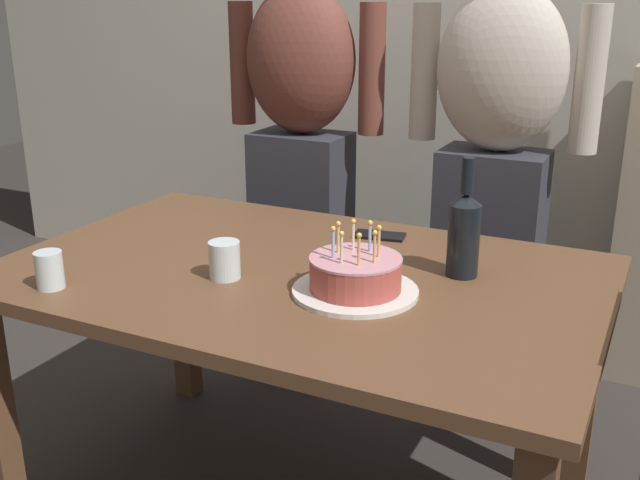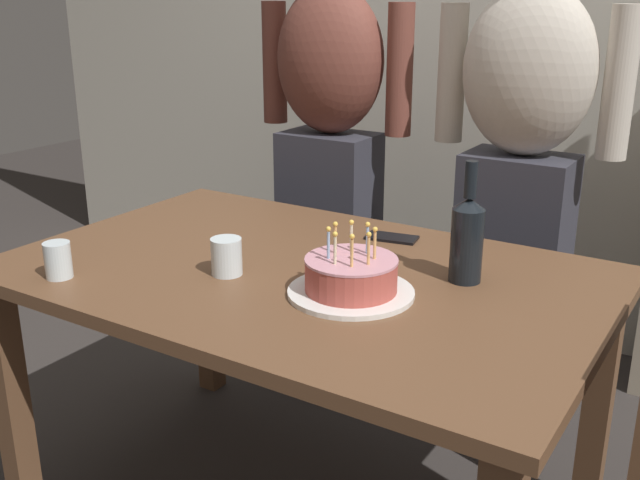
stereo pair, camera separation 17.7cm
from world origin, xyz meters
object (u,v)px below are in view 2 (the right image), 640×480
water_glass_far (227,257)px  cell_phone (392,238)px  water_glass_near (58,260)px  birthday_cake (351,278)px  person_man_bearded (329,146)px  person_woman_cardigan (520,169)px  wine_bottle (467,237)px

water_glass_far → cell_phone: size_ratio=0.65×
cell_phone → water_glass_near: bearing=-138.5°
birthday_cake → person_man_bearded: 1.09m
person_man_bearded → person_woman_cardigan: size_ratio=1.00×
water_glass_near → cell_phone: 0.90m
cell_phone → person_woman_cardigan: bearing=56.8°
wine_bottle → cell_phone: size_ratio=2.06×
water_glass_near → person_man_bearded: (0.05, 1.18, 0.09)m
person_woman_cardigan → wine_bottle: bearing=97.6°
wine_bottle → cell_phone: bearing=147.1°
wine_bottle → cell_phone: wine_bottle is taller
wine_bottle → cell_phone: 0.37m
cell_phone → person_man_bearded: 0.71m
person_woman_cardigan → cell_phone: bearing=66.9°
water_glass_near → wine_bottle: wine_bottle is taller
birthday_cake → cell_phone: 0.43m
water_glass_far → cell_phone: water_glass_far is taller
cell_phone → person_woman_cardigan: size_ratio=0.09×
person_man_bearded → person_woman_cardigan: bearing=-180.0°
cell_phone → person_man_bearded: bearing=126.2°
wine_bottle → person_woman_cardigan: 0.68m
person_man_bearded → person_woman_cardigan: 0.71m
person_man_bearded → wine_bottle: bearing=139.9°
water_glass_far → birthday_cake: bearing=8.6°
water_glass_near → wine_bottle: size_ratio=0.30×
water_glass_near → cell_phone: size_ratio=0.62×
wine_bottle → person_man_bearded: bearing=139.9°
wine_bottle → birthday_cake: bearing=-130.1°
water_glass_near → cell_phone: bearing=51.6°
birthday_cake → wine_bottle: (0.19, 0.22, 0.07)m
wine_bottle → person_man_bearded: (-0.80, 0.67, 0.02)m
person_man_bearded → water_glass_far: bearing=106.6°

